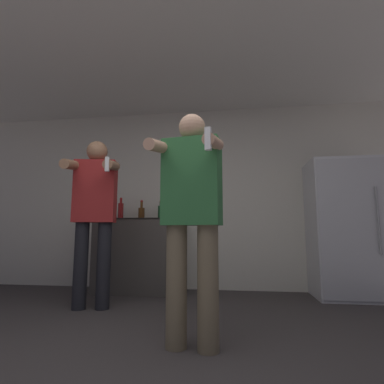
{
  "coord_description": "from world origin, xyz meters",
  "views": [
    {
      "loc": [
        0.55,
        -1.36,
        0.77
      ],
      "look_at": [
        0.26,
        0.72,
        1.06
      ],
      "focal_mm": 28.0,
      "sensor_mm": 36.0,
      "label": 1
    }
  ],
  "objects": [
    {
      "name": "counter",
      "position": [
        -0.7,
        2.55,
        0.48
      ],
      "size": [
        1.15,
        0.59,
        0.96
      ],
      "color": "#47423D",
      "rests_on": "ground_plane"
    },
    {
      "name": "person_woman_foreground",
      "position": [
        0.25,
        0.71,
        0.91
      ],
      "size": [
        0.51,
        0.5,
        1.63
      ],
      "color": "#75664C",
      "rests_on": "ground_plane"
    },
    {
      "name": "bottle_dark_rum",
      "position": [
        -0.45,
        2.63,
        1.06
      ],
      "size": [
        0.07,
        0.07,
        0.26
      ],
      "color": "#194723",
      "rests_on": "counter"
    },
    {
      "name": "wall_back",
      "position": [
        0.0,
        2.87,
        1.27
      ],
      "size": [
        7.0,
        0.06,
        2.55
      ],
      "color": "beige",
      "rests_on": "ground_plane"
    },
    {
      "name": "bottle_tall_gin",
      "position": [
        -0.72,
        2.63,
        1.05
      ],
      "size": [
        0.09,
        0.09,
        0.26
      ],
      "color": "#563314",
      "rests_on": "counter"
    },
    {
      "name": "bottle_clear_vodka",
      "position": [
        -1.02,
        2.63,
        1.08
      ],
      "size": [
        0.07,
        0.07,
        0.31
      ],
      "color": "maroon",
      "rests_on": "counter"
    },
    {
      "name": "person_man_side",
      "position": [
        -0.91,
        1.61,
        1.02
      ],
      "size": [
        0.57,
        0.58,
        1.76
      ],
      "color": "black",
      "rests_on": "ground_plane"
    },
    {
      "name": "refrigerator",
      "position": [
        1.87,
        2.52,
        0.83
      ],
      "size": [
        0.78,
        0.66,
        1.65
      ],
      "color": "silver",
      "rests_on": "ground_plane"
    },
    {
      "name": "ceiling_slab",
      "position": [
        0.0,
        1.42,
        2.57
      ],
      "size": [
        7.0,
        3.36,
        0.05
      ],
      "color": "silver",
      "rests_on": "wall_back"
    }
  ]
}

